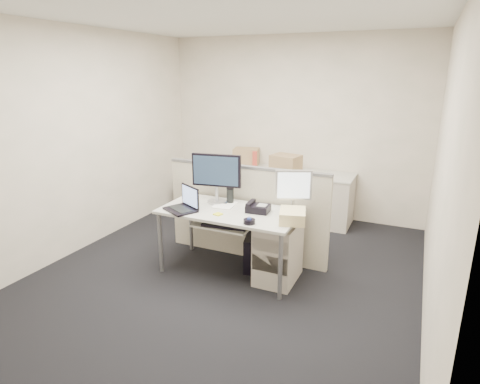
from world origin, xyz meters
The scene contains 29 objects.
floor centered at (0.00, 0.00, -0.01)m, with size 4.00×4.50×0.01m, color black.
ceiling centered at (0.00, 0.00, 2.70)m, with size 4.00×4.50×0.01m, color white.
wall_back centered at (0.00, 2.25, 1.35)m, with size 4.00×0.02×2.70m, color silver.
wall_front centered at (0.00, -2.25, 1.35)m, with size 4.00×0.02×2.70m, color silver.
wall_left centered at (-2.00, 0.00, 1.35)m, with size 0.02×4.50×2.70m, color silver.
wall_right centered at (2.00, 0.00, 1.35)m, with size 0.02×4.50×2.70m, color silver.
desk centered at (0.00, 0.00, 0.66)m, with size 1.50×0.75×0.73m.
keyboard_tray centered at (0.00, -0.18, 0.62)m, with size 0.62×0.32×0.02m, color #BABAAE.
drawer_pedestal centered at (0.55, 0.05, 0.33)m, with size 0.40×0.55×0.65m, color beige.
cubicle_partition centered at (0.00, 0.45, 0.55)m, with size 2.00×0.06×1.10m, color beige.
back_counter centered at (0.00, 1.93, 0.36)m, with size 2.00×0.60×0.72m, color beige.
monitor_main centered at (-0.25, 0.18, 1.01)m, with size 0.57×0.22×0.57m, color black.
monitor_small centered at (0.65, 0.18, 0.96)m, with size 0.38×0.19×0.46m, color #B7B7BC.
laptop centered at (-0.48, -0.23, 0.86)m, with size 0.34×0.26×0.26m, color black.
trackball centered at (0.35, -0.28, 0.75)m, with size 0.12×0.12×0.04m, color black.
desk_phone centered at (0.30, 0.08, 0.77)m, with size 0.24×0.19×0.08m, color black.
paper_stack centered at (-0.12, 0.12, 0.74)m, with size 0.22×0.28×0.01m, color white.
sticky_pad centered at (-0.05, -0.18, 0.74)m, with size 0.08×0.08×0.01m, color yellow.
travel_mug centered at (-0.10, 0.22, 0.82)m, with size 0.08×0.08×0.17m, color black.
banana centered at (0.28, 0.10, 0.75)m, with size 0.17×0.04×0.04m, color gold.
cellphone centered at (-0.15, 0.20, 0.74)m, with size 0.06×0.11×0.01m, color black.
manila_folders centered at (0.72, -0.05, 0.79)m, with size 0.25×0.32×0.12m, color beige.
keyboard centered at (0.05, -0.22, 0.64)m, with size 0.47×0.17×0.03m, color black.
pc_tower_desk centered at (0.20, 0.20, 0.20)m, with size 0.17×0.42×0.39m, color black.
pc_tower_spare_dark centered at (-1.45, 2.03, 0.23)m, with size 0.20×0.49×0.46m, color black.
pc_tower_spare_silver centered at (-1.70, 1.89, 0.23)m, with size 0.19×0.48×0.45m, color #B7B7BC.
cardboard_box_left centered at (-0.70, 2.05, 0.86)m, with size 0.38×0.29×0.29m, color tan.
cardboard_box_right centered at (0.04, 1.81, 0.86)m, with size 0.40×0.31×0.29m, color tan.
red_binder centered at (-0.55, 2.03, 0.86)m, with size 0.07×0.30×0.28m, color #B83C2D.
Camera 1 is at (1.79, -3.68, 2.16)m, focal length 30.00 mm.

